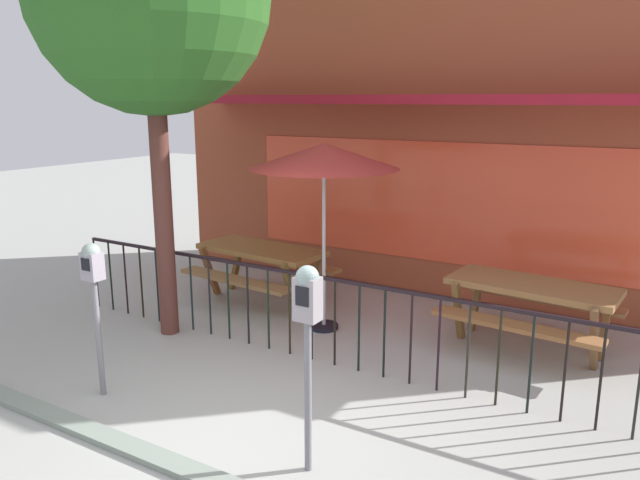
{
  "coord_description": "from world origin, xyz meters",
  "views": [
    {
      "loc": [
        2.95,
        -3.67,
        2.78
      ],
      "look_at": [
        -0.42,
        2.01,
        1.24
      ],
      "focal_mm": 34.18,
      "sensor_mm": 36.0,
      "label": 1
    }
  ],
  "objects_px": {
    "picnic_table_right": "(531,297)",
    "patio_umbrella": "(324,158)",
    "picnic_table_left": "(261,259)",
    "parking_meter_near": "(308,315)",
    "parking_meter_far": "(93,279)"
  },
  "relations": [
    {
      "from": "picnic_table_right",
      "to": "patio_umbrella",
      "type": "distance_m",
      "value": 2.83
    },
    {
      "from": "picnic_table_left",
      "to": "parking_meter_near",
      "type": "relative_size",
      "value": 1.18
    },
    {
      "from": "picnic_table_left",
      "to": "patio_umbrella",
      "type": "height_order",
      "value": "patio_umbrella"
    },
    {
      "from": "picnic_table_left",
      "to": "patio_umbrella",
      "type": "xyz_separation_m",
      "value": [
        1.28,
        -0.47,
        1.5
      ]
    },
    {
      "from": "picnic_table_left",
      "to": "patio_umbrella",
      "type": "relative_size",
      "value": 0.84
    },
    {
      "from": "picnic_table_left",
      "to": "parking_meter_far",
      "type": "relative_size",
      "value": 1.28
    },
    {
      "from": "patio_umbrella",
      "to": "parking_meter_near",
      "type": "height_order",
      "value": "patio_umbrella"
    },
    {
      "from": "picnic_table_left",
      "to": "parking_meter_far",
      "type": "distance_m",
      "value": 3.12
    },
    {
      "from": "picnic_table_left",
      "to": "parking_meter_near",
      "type": "xyz_separation_m",
      "value": [
        2.67,
        -3.08,
        0.64
      ]
    },
    {
      "from": "patio_umbrella",
      "to": "picnic_table_left",
      "type": "bearing_deg",
      "value": 159.77
    },
    {
      "from": "picnic_table_right",
      "to": "patio_umbrella",
      "type": "height_order",
      "value": "patio_umbrella"
    },
    {
      "from": "parking_meter_near",
      "to": "picnic_table_right",
      "type": "bearing_deg",
      "value": 74.16
    },
    {
      "from": "patio_umbrella",
      "to": "picnic_table_right",
      "type": "bearing_deg",
      "value": 15.74
    },
    {
      "from": "patio_umbrella",
      "to": "parking_meter_far",
      "type": "bearing_deg",
      "value": -110.35
    },
    {
      "from": "picnic_table_right",
      "to": "parking_meter_near",
      "type": "height_order",
      "value": "parking_meter_near"
    }
  ]
}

